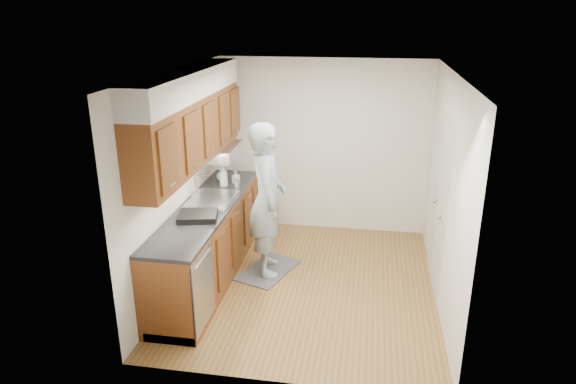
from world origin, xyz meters
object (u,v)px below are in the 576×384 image
object	(u,v)px
person	(267,190)
soap_bottle_c	(221,174)
soap_bottle_a	(223,176)
soap_bottle_b	(236,177)
steel_can	(237,184)
dish_rack	(198,216)

from	to	relation	value
person	soap_bottle_c	distance (m)	1.02
soap_bottle_a	soap_bottle_c	world-z (taller)	soap_bottle_a
person	soap_bottle_c	world-z (taller)	person
soap_bottle_b	soap_bottle_c	world-z (taller)	soap_bottle_c
soap_bottle_c	steel_can	world-z (taller)	soap_bottle_c
soap_bottle_b	dish_rack	distance (m)	1.26
person	soap_bottle_b	size ratio (longest dim) A/B	12.61
soap_bottle_a	steel_can	xyz separation A→B (m)	(0.20, -0.07, -0.08)
person	soap_bottle_a	world-z (taller)	person
dish_rack	soap_bottle_b	bearing A→B (deg)	72.84
soap_bottle_b	dish_rack	world-z (taller)	soap_bottle_b
soap_bottle_c	dish_rack	xyz separation A→B (m)	(0.12, -1.34, -0.05)
soap_bottle_a	soap_bottle_c	xyz separation A→B (m)	(-0.10, 0.23, -0.06)
dish_rack	person	bearing A→B (deg)	33.36
person	steel_can	distance (m)	0.60
soap_bottle_a	dish_rack	distance (m)	1.11
person	soap_bottle_b	world-z (taller)	person
soap_bottle_a	dish_rack	size ratio (longest dim) A/B	0.70
soap_bottle_b	dish_rack	size ratio (longest dim) A/B	0.41
soap_bottle_a	soap_bottle_b	xyz separation A→B (m)	(0.12, 0.15, -0.06)
steel_can	dish_rack	world-z (taller)	steel_can
soap_bottle_a	soap_bottle_c	distance (m)	0.26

